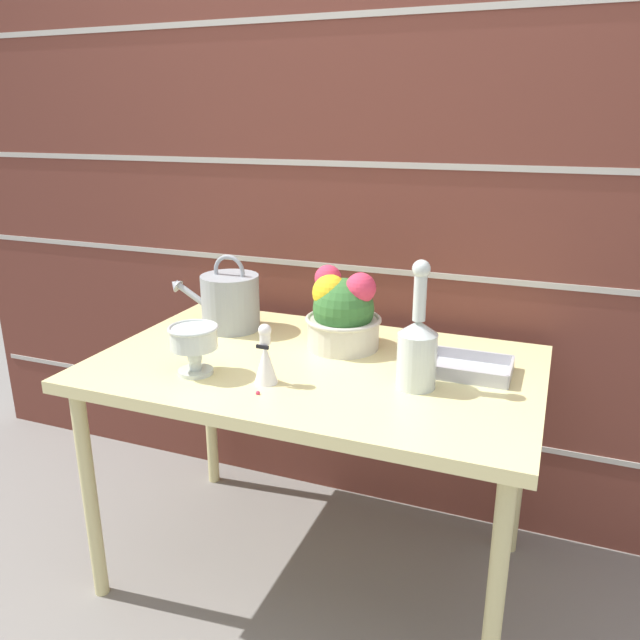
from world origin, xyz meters
TOP-DOWN VIEW (x-y plane):
  - ground_plane at (0.00, 0.00)m, footprint 12.00×12.00m
  - brick_wall at (0.00, 0.51)m, footprint 3.60×0.08m
  - patio_table at (0.00, 0.00)m, footprint 1.30×0.81m
  - watering_can at (-0.39, 0.19)m, footprint 0.34×0.20m
  - crystal_pedestal_bowl at (-0.28, -0.20)m, footprint 0.14×0.14m
  - flower_planter at (0.03, 0.15)m, footprint 0.24×0.24m
  - glass_decanter at (0.32, -0.06)m, footprint 0.11×0.11m
  - figurine_vase at (-0.07, -0.18)m, footprint 0.07×0.07m
  - wire_tray at (0.43, 0.09)m, footprint 0.25×0.17m
  - fallen_petal at (-0.06, -0.26)m, footprint 0.01×0.01m

SIDE VIEW (x-z plane):
  - ground_plane at x=0.00m, z-range 0.00..0.00m
  - patio_table at x=0.00m, z-range 0.31..1.05m
  - fallen_petal at x=-0.06m, z-range 0.74..0.75m
  - wire_tray at x=0.43m, z-range 0.73..0.77m
  - figurine_vase at x=-0.07m, z-range 0.72..0.89m
  - crystal_pedestal_bowl at x=-0.28m, z-range 0.77..0.91m
  - watering_can at x=-0.39m, z-range 0.71..0.97m
  - flower_planter at x=0.03m, z-range 0.73..0.98m
  - glass_decanter at x=0.32m, z-range 0.68..1.03m
  - brick_wall at x=0.00m, z-range 0.00..2.20m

